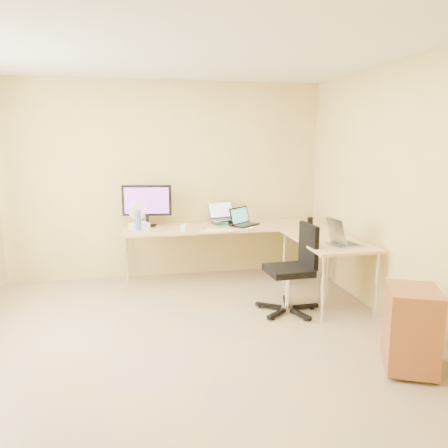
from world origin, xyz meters
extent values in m
plane|color=#9E825E|center=(0.00, 0.00, 0.00)|extent=(4.50, 4.50, 0.00)
plane|color=white|center=(0.00, 0.00, 2.60)|extent=(4.50, 4.50, 0.00)
plane|color=#D6BE6D|center=(0.00, 2.25, 1.30)|extent=(4.50, 0.00, 4.50)
plane|color=#D6BE6D|center=(0.00, -2.25, 1.30)|extent=(4.50, 0.00, 4.50)
plane|color=#D6BE6D|center=(2.10, 0.00, 1.30)|extent=(0.00, 4.50, 4.50)
cube|color=tan|center=(0.72, 1.85, 0.36)|extent=(2.65, 0.70, 0.73)
cube|color=tan|center=(1.70, 0.85, 0.36)|extent=(0.70, 1.30, 0.73)
cube|color=black|center=(-0.28, 2.03, 1.00)|extent=(0.66, 0.30, 0.54)
cube|color=#175744|center=(0.73, 2.05, 0.75)|extent=(0.28, 0.32, 0.04)
cube|color=#AEADBB|center=(0.74, 2.03, 0.89)|extent=(0.44, 0.39, 0.24)
cube|color=black|center=(0.98, 1.83, 0.85)|extent=(0.46, 0.45, 0.24)
cube|color=silver|center=(0.57, 1.55, 0.74)|extent=(0.38, 0.19, 0.02)
ellipsoid|color=silver|center=(1.00, 1.55, 0.75)|extent=(0.09, 0.07, 0.03)
imported|color=white|center=(0.15, 1.55, 0.78)|extent=(0.12, 0.12, 0.10)
cylinder|color=silver|center=(0.39, 1.63, 0.74)|extent=(0.13, 0.13, 0.03)
cylinder|color=#3E5CAC|center=(-0.40, 1.75, 0.86)|extent=(0.07, 0.07, 0.26)
cube|color=white|center=(-0.40, 1.88, 0.73)|extent=(0.29, 0.33, 0.01)
cube|color=silver|center=(-0.39, 1.85, 0.77)|extent=(0.27, 0.24, 0.08)
cylinder|color=white|center=(-0.40, 2.05, 0.88)|extent=(0.29, 0.29, 0.30)
cylinder|color=black|center=(1.77, 1.55, 0.79)|extent=(0.10, 0.10, 0.13)
cube|color=#B7B6B9|center=(1.76, 0.52, 0.85)|extent=(0.41, 0.34, 0.24)
cube|color=black|center=(1.15, 0.59, 0.50)|extent=(0.61, 0.61, 0.97)
cube|color=#9A6630|center=(1.70, -0.81, 0.36)|extent=(0.55, 0.59, 0.66)
camera|label=1|loc=(-0.46, -3.88, 1.86)|focal=36.63mm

